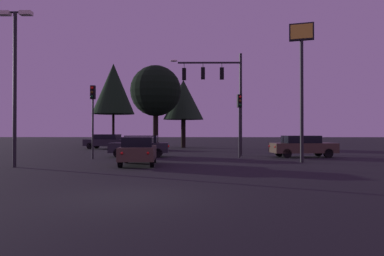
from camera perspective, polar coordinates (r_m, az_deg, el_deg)
ground_plane at (r=34.46m, az=-2.29°, el=-3.57°), size 168.00×168.00×0.00m
traffic_signal_mast_arm at (r=27.28m, az=4.45°, el=6.71°), size 5.41×0.39×7.68m
traffic_light_corner_left at (r=24.51m, az=-15.46°, el=3.18°), size 0.33×0.37×4.83m
traffic_light_corner_right at (r=24.94m, az=7.55°, el=2.39°), size 0.35×0.38×4.36m
car_nearside_lane at (r=19.50m, az=-8.50°, el=-3.53°), size 2.10×4.19×1.52m
car_crossing_left at (r=26.45m, az=17.11°, el=-2.73°), size 4.62×2.24×1.52m
car_crossing_right at (r=25.91m, az=-8.29°, el=-2.79°), size 4.29×2.03×1.52m
car_far_lane at (r=38.47m, az=-13.38°, el=-2.06°), size 4.69×2.51×1.52m
parking_lot_lamp_post at (r=20.43m, az=-26.27°, el=8.52°), size 1.70×0.36×7.89m
store_sign_illuminated at (r=22.30m, az=16.99°, el=9.97°), size 1.41×0.64×8.14m
tree_behind_sign at (r=47.43m, az=-12.36°, el=6.09°), size 5.39×5.39×10.56m
tree_left_far at (r=40.58m, az=-1.38°, el=4.48°), size 4.54×4.54×7.65m
tree_center_horizon at (r=35.86m, az=-5.78°, el=5.84°), size 5.02×5.02×8.35m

